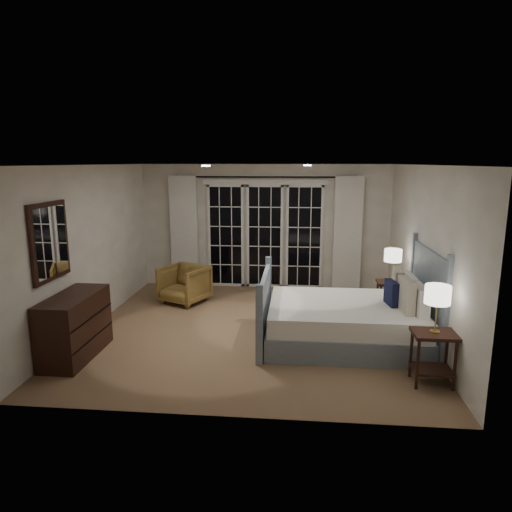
# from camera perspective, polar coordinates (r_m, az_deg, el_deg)

# --- Properties ---
(floor) EXTENTS (5.00, 5.00, 0.00)m
(floor) POSITION_cam_1_polar(r_m,az_deg,el_deg) (7.17, -0.42, -9.09)
(floor) COLOR olive
(floor) RESTS_ON ground
(ceiling) EXTENTS (5.00, 5.00, 0.00)m
(ceiling) POSITION_cam_1_polar(r_m,az_deg,el_deg) (6.70, -0.46, 11.32)
(ceiling) COLOR white
(ceiling) RESTS_ON wall_back
(wall_left) EXTENTS (0.02, 5.00, 2.50)m
(wall_left) POSITION_cam_1_polar(r_m,az_deg,el_deg) (7.50, -19.82, 1.06)
(wall_left) COLOR white
(wall_left) RESTS_ON floor
(wall_right) EXTENTS (0.02, 5.00, 2.50)m
(wall_right) POSITION_cam_1_polar(r_m,az_deg,el_deg) (7.03, 20.28, 0.36)
(wall_right) COLOR white
(wall_right) RESTS_ON floor
(wall_back) EXTENTS (5.00, 0.02, 2.50)m
(wall_back) POSITION_cam_1_polar(r_m,az_deg,el_deg) (9.28, 1.12, 3.69)
(wall_back) COLOR white
(wall_back) RESTS_ON floor
(wall_front) EXTENTS (5.00, 0.02, 2.50)m
(wall_front) POSITION_cam_1_polar(r_m,az_deg,el_deg) (4.42, -3.74, -5.37)
(wall_front) COLOR white
(wall_front) RESTS_ON floor
(french_doors) EXTENTS (2.50, 0.04, 2.20)m
(french_doors) POSITION_cam_1_polar(r_m,az_deg,el_deg) (9.27, 1.10, 2.67)
(french_doors) COLOR black
(french_doors) RESTS_ON wall_back
(curtain_rod) EXTENTS (3.50, 0.03, 0.03)m
(curtain_rod) POSITION_cam_1_polar(r_m,az_deg,el_deg) (9.10, 1.10, 9.85)
(curtain_rod) COLOR black
(curtain_rod) RESTS_ON wall_back
(curtain_left) EXTENTS (0.55, 0.10, 2.25)m
(curtain_left) POSITION_cam_1_polar(r_m,az_deg,el_deg) (9.45, -8.98, 3.07)
(curtain_left) COLOR white
(curtain_left) RESTS_ON curtain_rod
(curtain_right) EXTENTS (0.55, 0.10, 2.25)m
(curtain_right) POSITION_cam_1_polar(r_m,az_deg,el_deg) (9.20, 11.37, 2.76)
(curtain_right) COLOR white
(curtain_right) RESTS_ON curtain_rod
(downlight_a) EXTENTS (0.12, 0.12, 0.01)m
(downlight_a) POSITION_cam_1_polar(r_m,az_deg,el_deg) (7.27, 6.44, 11.20)
(downlight_a) COLOR white
(downlight_a) RESTS_ON ceiling
(downlight_b) EXTENTS (0.12, 0.12, 0.01)m
(downlight_b) POSITION_cam_1_polar(r_m,az_deg,el_deg) (6.40, -6.29, 11.15)
(downlight_b) COLOR white
(downlight_b) RESTS_ON ceiling
(bed) EXTENTS (2.34, 1.68, 1.37)m
(bed) POSITION_cam_1_polar(r_m,az_deg,el_deg) (6.69, 11.46, -7.78)
(bed) COLOR #83949E
(bed) RESTS_ON floor
(nightstand_left) EXTENTS (0.48, 0.39, 0.63)m
(nightstand_left) POSITION_cam_1_polar(r_m,az_deg,el_deg) (5.74, 21.26, -10.91)
(nightstand_left) COLOR black
(nightstand_left) RESTS_ON floor
(nightstand_right) EXTENTS (0.46, 0.37, 0.60)m
(nightstand_right) POSITION_cam_1_polar(r_m,az_deg,el_deg) (7.94, 16.48, -4.52)
(nightstand_right) COLOR black
(nightstand_right) RESTS_ON floor
(lamp_left) EXTENTS (0.29, 0.29, 0.56)m
(lamp_left) POSITION_cam_1_polar(r_m,az_deg,el_deg) (5.53, 21.76, -4.58)
(lamp_left) COLOR tan
(lamp_left) RESTS_ON nightstand_left
(lamp_right) EXTENTS (0.28, 0.28, 0.55)m
(lamp_right) POSITION_cam_1_polar(r_m,az_deg,el_deg) (7.79, 16.76, 0.02)
(lamp_right) COLOR tan
(lamp_right) RESTS_ON nightstand_right
(armchair) EXTENTS (0.99, 1.00, 0.69)m
(armchair) POSITION_cam_1_polar(r_m,az_deg,el_deg) (8.47, -8.94, -3.51)
(armchair) COLOR brown
(armchair) RESTS_ON floor
(dresser) EXTENTS (0.51, 1.19, 0.85)m
(dresser) POSITION_cam_1_polar(r_m,az_deg,el_deg) (6.52, -21.70, -8.15)
(dresser) COLOR black
(dresser) RESTS_ON floor
(mirror) EXTENTS (0.05, 0.85, 1.00)m
(mirror) POSITION_cam_1_polar(r_m,az_deg,el_deg) (6.36, -24.36, 1.66)
(mirror) COLOR black
(mirror) RESTS_ON wall_left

